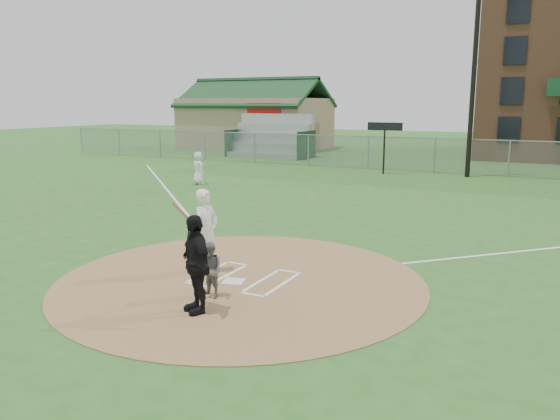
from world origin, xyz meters
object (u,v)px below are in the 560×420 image
at_px(home_plate, 234,282).
at_px(ondeck_player, 198,168).
at_px(catcher, 210,270).
at_px(batter_at_plate, 206,231).
at_px(umpire, 196,264).

relative_size(home_plate, ondeck_player, 0.29).
height_order(home_plate, catcher, catcher).
relative_size(ondeck_player, batter_at_plate, 0.81).
bearing_deg(catcher, batter_at_plate, 140.71).
relative_size(home_plate, umpire, 0.25).
xyz_separation_m(home_plate, batter_at_plate, (-0.98, 0.39, 0.99)).
bearing_deg(home_plate, batter_at_plate, 158.52).
distance_m(catcher, ondeck_player, 16.42).
height_order(home_plate, ondeck_player, ondeck_player).
xyz_separation_m(catcher, batter_at_plate, (-1.06, 1.42, 0.42)).
height_order(catcher, ondeck_player, ondeck_player).
distance_m(home_plate, umpire, 2.07).
relative_size(umpire, ondeck_player, 1.19).
relative_size(catcher, batter_at_plate, 0.58).
bearing_deg(umpire, home_plate, 131.52).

